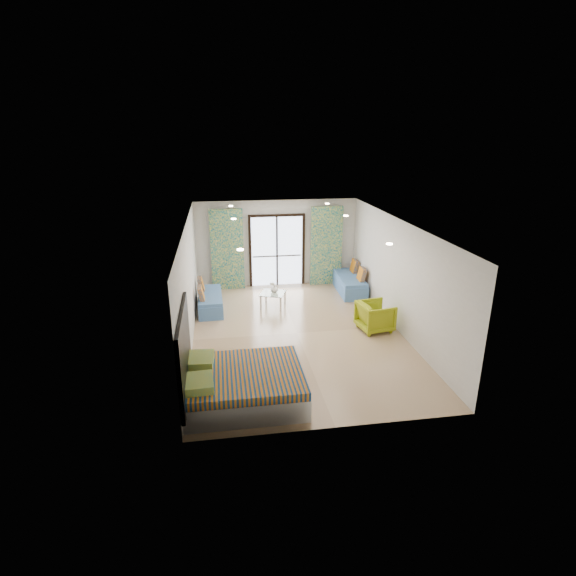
{
  "coord_description": "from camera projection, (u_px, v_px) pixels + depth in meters",
  "views": [
    {
      "loc": [
        -1.75,
        -9.85,
        4.68
      ],
      "look_at": [
        -0.21,
        0.09,
        1.15
      ],
      "focal_mm": 28.0,
      "sensor_mm": 36.0,
      "label": 1
    }
  ],
  "objects": [
    {
      "name": "wall_back",
      "position": [
        277.0,
        243.0,
        14.04
      ],
      "size": [
        5.0,
        0.01,
        2.7
      ],
      "primitive_type": null,
      "color": "silver",
      "rests_on": "ground"
    },
    {
      "name": "downlight_b",
      "position": [
        389.0,
        244.0,
        8.44
      ],
      "size": [
        0.12,
        0.12,
        0.02
      ],
      "primitive_type": "cylinder",
      "color": "#FFE0B2",
      "rests_on": "ceiling"
    },
    {
      "name": "downlight_d",
      "position": [
        346.0,
        216.0,
        11.24
      ],
      "size": [
        0.12,
        0.12,
        0.02
      ],
      "primitive_type": "cylinder",
      "color": "#FFE0B2",
      "rests_on": "ceiling"
    },
    {
      "name": "headboard",
      "position": [
        184.0,
        353.0,
        7.77
      ],
      "size": [
        0.06,
        2.1,
        1.5
      ],
      "primitive_type": "cube",
      "color": "black",
      "rests_on": "floor"
    },
    {
      "name": "daybed_right",
      "position": [
        350.0,
        283.0,
        13.74
      ],
      "size": [
        0.77,
        1.83,
        0.89
      ],
      "rotation": [
        0.0,
        0.0,
        -0.04
      ],
      "color": "#4872AC",
      "rests_on": "floor"
    },
    {
      "name": "downlight_c",
      "position": [
        234.0,
        219.0,
        10.83
      ],
      "size": [
        0.12,
        0.12,
        0.02
      ],
      "primitive_type": "cylinder",
      "color": "#FFE0B2",
      "rests_on": "ceiling"
    },
    {
      "name": "vase",
      "position": [
        274.0,
        289.0,
        12.47
      ],
      "size": [
        0.22,
        0.23,
        0.2
      ],
      "primitive_type": "imported",
      "rotation": [
        0.0,
        0.0,
        0.1
      ],
      "color": "white",
      "rests_on": "coffee_table"
    },
    {
      "name": "curtain_right",
      "position": [
        326.0,
        246.0,
        14.13
      ],
      "size": [
        1.0,
        0.1,
        2.5
      ],
      "primitive_type": "cube",
      "color": "beige",
      "rests_on": "floor"
    },
    {
      "name": "balcony_rail",
      "position": [
        277.0,
        256.0,
        14.15
      ],
      "size": [
        1.52,
        0.03,
        0.04
      ],
      "primitive_type": "cube",
      "color": "#595451",
      "rests_on": "balcony_door"
    },
    {
      "name": "downlight_f",
      "position": [
        327.0,
        204.0,
        13.1
      ],
      "size": [
        0.12,
        0.12,
        0.02
      ],
      "primitive_type": "cylinder",
      "color": "#FFE0B2",
      "rests_on": "ceiling"
    },
    {
      "name": "floor",
      "position": [
        297.0,
        333.0,
        10.99
      ],
      "size": [
        5.0,
        7.5,
        0.01
      ],
      "primitive_type": null,
      "color": "#9B7D5C",
      "rests_on": "ground"
    },
    {
      "name": "ceiling",
      "position": [
        298.0,
        224.0,
        10.09
      ],
      "size": [
        5.0,
        7.5,
        0.01
      ],
      "primitive_type": null,
      "color": "silver",
      "rests_on": "ground"
    },
    {
      "name": "wall_left",
      "position": [
        189.0,
        286.0,
        10.18
      ],
      "size": [
        0.01,
        7.5,
        2.7
      ],
      "primitive_type": null,
      "color": "silver",
      "rests_on": "ground"
    },
    {
      "name": "downlight_a",
      "position": [
        240.0,
        250.0,
        8.04
      ],
      "size": [
        0.12,
        0.12,
        0.02
      ],
      "primitive_type": "cylinder",
      "color": "#FFE0B2",
      "rests_on": "ceiling"
    },
    {
      "name": "wall_front",
      "position": [
        339.0,
        355.0,
        7.04
      ],
      "size": [
        5.0,
        0.01,
        2.7
      ],
      "primitive_type": null,
      "color": "silver",
      "rests_on": "ground"
    },
    {
      "name": "armchair",
      "position": [
        375.0,
        315.0,
        11.04
      ],
      "size": [
        0.84,
        0.88,
        0.79
      ],
      "primitive_type": "imported",
      "rotation": [
        0.0,
        0.0,
        1.73
      ],
      "color": "#9AA815",
      "rests_on": "floor"
    },
    {
      "name": "daybed_left",
      "position": [
        210.0,
        301.0,
        12.36
      ],
      "size": [
        0.69,
        1.68,
        0.82
      ],
      "rotation": [
        0.0,
        0.0,
        0.03
      ],
      "color": "#4872AC",
      "rests_on": "floor"
    },
    {
      "name": "bed",
      "position": [
        242.0,
        385.0,
        8.15
      ],
      "size": [
        2.15,
        1.76,
        0.74
      ],
      "color": "silver",
      "rests_on": "floor"
    },
    {
      "name": "wall_right",
      "position": [
        399.0,
        276.0,
        10.9
      ],
      "size": [
        0.01,
        7.5,
        2.7
      ],
      "primitive_type": null,
      "color": "silver",
      "rests_on": "ground"
    },
    {
      "name": "balcony_door",
      "position": [
        277.0,
        247.0,
        14.04
      ],
      "size": [
        1.76,
        0.08,
        2.28
      ],
      "color": "black",
      "rests_on": "floor"
    },
    {
      "name": "downlight_e",
      "position": [
        231.0,
        206.0,
        12.7
      ],
      "size": [
        0.12,
        0.12,
        0.02
      ],
      "primitive_type": "cylinder",
      "color": "#FFE0B2",
      "rests_on": "ceiling"
    },
    {
      "name": "curtain_left",
      "position": [
        227.0,
        250.0,
        13.68
      ],
      "size": [
        1.0,
        0.1,
        2.5
      ],
      "primitive_type": "cube",
      "color": "beige",
      "rests_on": "floor"
    },
    {
      "name": "coffee_table",
      "position": [
        273.0,
        294.0,
        12.5
      ],
      "size": [
        0.83,
        0.83,
        0.74
      ],
      "rotation": [
        0.0,
        0.0,
        -0.36
      ],
      "color": "silver",
      "rests_on": "floor"
    },
    {
      "name": "switch_plate",
      "position": [
        188.0,
        324.0,
        8.93
      ],
      "size": [
        0.02,
        0.1,
        0.1
      ],
      "primitive_type": "cube",
      "color": "silver",
      "rests_on": "wall_left"
    }
  ]
}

